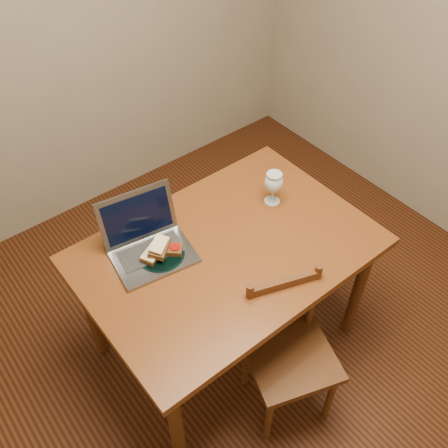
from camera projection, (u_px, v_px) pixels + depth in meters
floor at (248, 347)px, 2.73m from camera, size 3.20×3.20×0.02m
back_wall at (62, 12)px, 2.68m from camera, size 3.20×0.02×2.60m
table at (227, 260)px, 2.30m from camera, size 1.30×0.90×0.74m
chair at (290, 348)px, 2.21m from camera, size 0.48×0.47×0.41m
plate at (161, 255)px, 2.19m from camera, size 0.21×0.21×0.02m
sandwich_cheese at (152, 254)px, 2.16m from camera, size 0.12×0.10×0.03m
sandwich_tomato at (169, 248)px, 2.19m from camera, size 0.13×0.12×0.03m
sandwich_top at (159, 247)px, 2.16m from camera, size 0.14×0.13×0.04m
milk_glass at (273, 188)px, 2.39m from camera, size 0.09×0.09×0.18m
laptop at (146, 238)px, 2.19m from camera, size 0.39×0.37×0.25m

